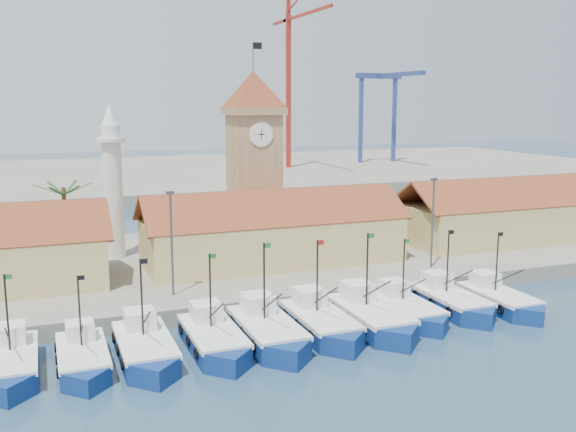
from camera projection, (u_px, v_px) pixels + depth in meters
name	position (u px, v px, depth m)	size (l,w,h in m)	color
ground	(362.00, 341.00, 48.70)	(400.00, 400.00, 0.00)	#1D344E
quay	(261.00, 260.00, 70.59)	(140.00, 32.00, 1.50)	gray
terminal	(142.00, 175.00, 149.49)	(240.00, 80.00, 2.00)	gray
boat_0	(10.00, 366.00, 42.28)	(3.45, 9.44, 7.14)	navy
boat_1	(83.00, 360.00, 43.32)	(3.26, 8.93, 6.76)	navy
boat_2	(146.00, 350.00, 44.77)	(3.65, 9.99, 7.56)	navy
boat_3	(214.00, 341.00, 46.53)	(3.62, 9.91, 7.50)	navy
boat_4	(269.00, 333.00, 47.93)	(3.85, 10.56, 7.99)	navy
boat_5	(322.00, 325.00, 49.83)	(3.75, 10.28, 7.78)	navy
boat_6	(372.00, 319.00, 51.08)	(3.89, 10.66, 8.07)	navy
boat_7	(408.00, 311.00, 53.32)	(3.42, 9.37, 7.09)	navy
boat_8	(452.00, 303.00, 55.30)	(3.59, 9.84, 7.44)	navy
boat_9	(501.00, 301.00, 55.89)	(3.44, 9.41, 7.12)	navy
hall_center	(273.00, 238.00, 66.35)	(27.04, 10.13, 7.61)	tan
hall_right	(521.00, 218.00, 77.73)	(31.20, 10.13, 7.61)	tan
clock_tower	(254.00, 156.00, 70.45)	(5.80, 5.80, 22.70)	tan
minaret	(113.00, 181.00, 67.35)	(3.00, 3.00, 16.30)	silver
palm_tree	(65.00, 219.00, 64.35)	(5.60, 5.03, 8.39)	brown
lamp_posts	(307.00, 228.00, 58.75)	(80.70, 0.25, 9.03)	#3F3F44
crane_red_right	(291.00, 67.00, 151.37)	(1.00, 34.22, 42.98)	maroon
gantry	(385.00, 93.00, 165.10)	(13.00, 22.00, 23.20)	navy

